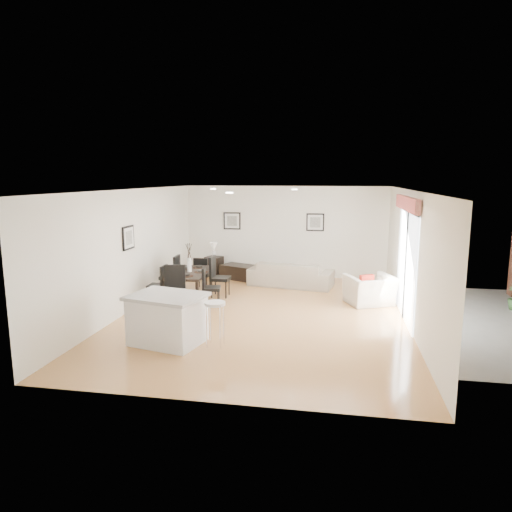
% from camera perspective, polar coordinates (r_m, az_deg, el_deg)
% --- Properties ---
extents(ground, '(8.00, 8.00, 0.00)m').
position_cam_1_polar(ground, '(10.03, 0.93, -7.34)').
color(ground, '#B9804C').
rests_on(ground, ground).
extents(wall_back, '(6.00, 0.04, 2.70)m').
position_cam_1_polar(wall_back, '(13.64, 3.61, 3.05)').
color(wall_back, white).
rests_on(wall_back, ground).
extents(wall_front, '(6.00, 0.04, 2.70)m').
position_cam_1_polar(wall_front, '(5.89, -5.23, -6.11)').
color(wall_front, white).
rests_on(wall_front, ground).
extents(wall_left, '(0.04, 8.00, 2.70)m').
position_cam_1_polar(wall_left, '(10.60, -15.28, 0.75)').
color(wall_left, white).
rests_on(wall_left, ground).
extents(wall_right, '(0.04, 8.00, 2.70)m').
position_cam_1_polar(wall_right, '(9.71, 18.72, -0.23)').
color(wall_right, white).
rests_on(wall_right, ground).
extents(ceiling, '(6.00, 8.00, 0.02)m').
position_cam_1_polar(ceiling, '(9.58, 0.98, 8.28)').
color(ceiling, white).
rests_on(ceiling, wall_back).
extents(sofa, '(2.39, 1.26, 0.66)m').
position_cam_1_polar(sofa, '(12.56, 4.35, -2.26)').
color(sofa, gray).
rests_on(sofa, ground).
extents(armchair, '(1.33, 1.26, 0.68)m').
position_cam_1_polar(armchair, '(11.06, 14.09, -4.17)').
color(armchair, beige).
rests_on(armchair, ground).
extents(dining_table, '(0.97, 1.73, 0.69)m').
position_cam_1_polar(dining_table, '(11.20, -8.31, -2.30)').
color(dining_table, black).
rests_on(dining_table, ground).
extents(dining_chair_wnear, '(0.41, 0.41, 0.91)m').
position_cam_1_polar(dining_chair_wnear, '(11.04, -11.87, -3.20)').
color(dining_chair_wnear, black).
rests_on(dining_chair_wnear, ground).
extents(dining_chair_wfar, '(0.47, 0.47, 1.00)m').
position_cam_1_polar(dining_chair_wfar, '(11.79, -10.34, -2.07)').
color(dining_chair_wfar, black).
rests_on(dining_chair_wfar, ground).
extents(dining_chair_enear, '(0.47, 0.47, 0.91)m').
position_cam_1_polar(dining_chair_enear, '(10.65, -6.01, -3.53)').
color(dining_chair_enear, black).
rests_on(dining_chair_enear, ground).
extents(dining_chair_efar, '(0.46, 0.46, 1.02)m').
position_cam_1_polar(dining_chair_efar, '(11.44, -4.90, -2.26)').
color(dining_chair_efar, black).
rests_on(dining_chair_efar, ground).
extents(dining_chair_head, '(0.54, 0.54, 1.04)m').
position_cam_1_polar(dining_chair_head, '(10.28, -10.17, -3.72)').
color(dining_chair_head, black).
rests_on(dining_chair_head, ground).
extents(dining_chair_foot, '(0.40, 0.40, 0.86)m').
position_cam_1_polar(dining_chair_foot, '(12.20, -6.79, -1.95)').
color(dining_chair_foot, black).
rests_on(dining_chair_foot, ground).
extents(vase, '(0.85, 1.34, 0.70)m').
position_cam_1_polar(vase, '(11.13, -8.35, -0.60)').
color(vase, white).
rests_on(vase, dining_table).
extents(coffee_table, '(1.19, 0.97, 0.41)m').
position_cam_1_polar(coffee_table, '(13.42, -2.10, -2.00)').
color(coffee_table, black).
rests_on(coffee_table, ground).
extents(side_table, '(0.54, 0.54, 0.59)m').
position_cam_1_polar(side_table, '(13.86, -5.25, -1.28)').
color(side_table, black).
rests_on(side_table, ground).
extents(table_lamp, '(0.23, 0.23, 0.43)m').
position_cam_1_polar(table_lamp, '(13.76, -5.29, 1.06)').
color(table_lamp, white).
rests_on(table_lamp, side_table).
extents(cushion, '(0.34, 0.26, 0.34)m').
position_cam_1_polar(cushion, '(10.91, 13.66, -3.17)').
color(cushion, '#9F2014').
rests_on(cushion, armchair).
extents(kitchen_island, '(1.47, 1.25, 0.90)m').
position_cam_1_polar(kitchen_island, '(8.41, -11.02, -7.69)').
color(kitchen_island, white).
rests_on(kitchen_island, ground).
extents(bar_stool, '(0.37, 0.37, 0.81)m').
position_cam_1_polar(bar_stool, '(8.07, -5.14, -6.53)').
color(bar_stool, white).
rests_on(bar_stool, ground).
extents(framed_print_back_left, '(0.52, 0.04, 0.52)m').
position_cam_1_polar(framed_print_back_left, '(13.84, -3.00, 4.41)').
color(framed_print_back_left, black).
rests_on(framed_print_back_left, wall_back).
extents(framed_print_back_right, '(0.52, 0.04, 0.52)m').
position_cam_1_polar(framed_print_back_right, '(13.51, 7.42, 4.20)').
color(framed_print_back_right, black).
rests_on(framed_print_back_right, wall_back).
extents(framed_print_left_wall, '(0.04, 0.52, 0.52)m').
position_cam_1_polar(framed_print_left_wall, '(10.37, -15.67, 2.21)').
color(framed_print_left_wall, black).
rests_on(framed_print_left_wall, wall_left).
extents(sliding_door, '(0.12, 2.70, 2.57)m').
position_cam_1_polar(sliding_door, '(9.95, 18.31, 1.86)').
color(sliding_door, white).
rests_on(sliding_door, wall_right).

